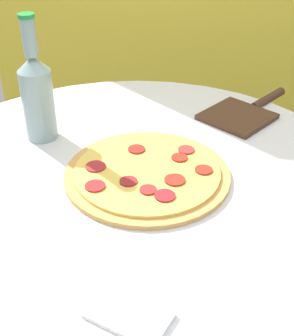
{
  "coord_description": "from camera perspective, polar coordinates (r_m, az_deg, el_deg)",
  "views": [
    {
      "loc": [
        0.18,
        -0.74,
        1.26
      ],
      "look_at": [
        0.03,
        0.02,
        0.76
      ],
      "focal_mm": 50.0,
      "sensor_mm": 36.0,
      "label": 1
    }
  ],
  "objects": [
    {
      "name": "table",
      "position": [
        1.03,
        -1.63,
        -9.01
      ],
      "size": [
        1.0,
        1.0,
        0.74
      ],
      "color": "silver",
      "rests_on": "ground_plane"
    },
    {
      "name": "pizza",
      "position": [
        0.93,
        0.01,
        -0.64
      ],
      "size": [
        0.33,
        0.33,
        0.02
      ],
      "color": "#C68E47",
      "rests_on": "table"
    },
    {
      "name": "beer_bottle",
      "position": [
        1.05,
        -13.26,
        8.79
      ],
      "size": [
        0.07,
        0.07,
        0.28
      ],
      "color": "gray",
      "rests_on": "table"
    },
    {
      "name": "pizza_paddle",
      "position": [
        1.19,
        11.71,
        6.59
      ],
      "size": [
        0.22,
        0.28,
        0.02
      ],
      "rotation": [
        0.0,
        0.0,
        1.01
      ],
      "color": "#422819",
      "rests_on": "table"
    },
    {
      "name": "napkin",
      "position": [
        0.68,
        -2.23,
        -17.42
      ],
      "size": [
        0.13,
        0.1,
        0.01
      ],
      "color": "white",
      "rests_on": "table"
    }
  ]
}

